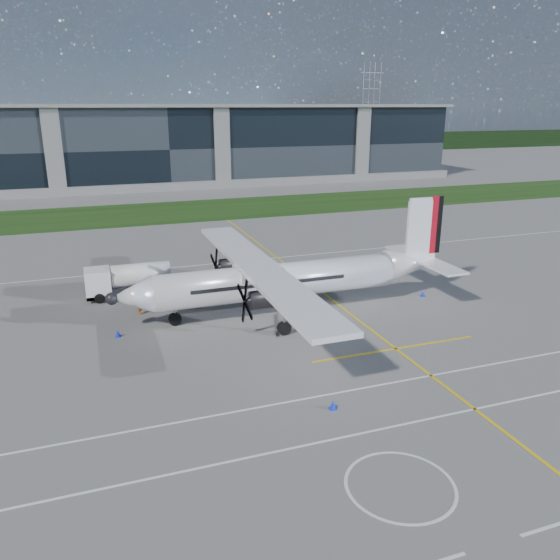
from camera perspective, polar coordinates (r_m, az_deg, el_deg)
ground at (r=77.66m, az=-7.81°, el=6.20°), size 400.00×400.00×0.00m
grass_strip at (r=85.36m, az=-8.94°, el=7.21°), size 400.00×18.00×0.04m
terminal_building at (r=115.85m, az=-12.22°, el=13.51°), size 120.00×20.00×15.00m
tree_line at (r=175.67m, az=-14.86°, el=13.19°), size 400.00×6.00×6.00m
pylon_east at (r=210.05m, az=9.46°, el=17.48°), size 9.00×4.60×30.00m
yellow_taxiway_centerline at (r=50.57m, az=2.67°, el=0.06°), size 0.20×70.00×0.01m
white_lane_line at (r=29.89m, az=15.06°, el=-13.89°), size 90.00×0.15×0.01m
turboprop_aircraft at (r=41.64m, az=1.02°, el=2.15°), size 26.82×27.81×8.34m
fuel_tanker_truck at (r=47.51m, az=-16.17°, el=-0.09°), size 7.34×2.39×2.75m
baggage_tug at (r=44.30m, az=-9.78°, el=-1.71°), size 2.67×1.60×1.60m
ground_crew_person at (r=43.30m, az=-14.43°, el=-2.33°), size 0.81×0.90×1.82m
safety_cone_portwing at (r=29.81m, az=5.55°, el=-12.85°), size 0.36×0.36×0.50m
safety_cone_stbdwing at (r=54.22m, az=-6.27°, el=1.47°), size 0.36×0.36×0.50m
safety_cone_tail at (r=47.59m, az=14.69°, el=-1.37°), size 0.36×0.36×0.50m
safety_cone_nose_port at (r=39.81m, az=-16.58°, el=-5.35°), size 0.36×0.36×0.50m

